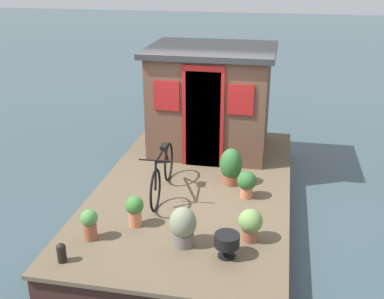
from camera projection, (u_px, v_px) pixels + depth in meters
The scene contains 12 objects.
ground_plane at pixel (194, 207), 7.83m from camera, with size 60.00×60.00×0.00m, color #384C54.
houseboat_deck at pixel (194, 196), 7.75m from camera, with size 5.45×3.07×0.42m.
houseboat_cabin at pixel (211, 99), 8.77m from camera, with size 1.87×2.30×1.95m.
bicycle at pixel (162, 173), 7.25m from camera, with size 1.66×0.50×0.77m.
potted_plant_succulent at pixel (89, 223), 6.12m from camera, with size 0.23×0.23×0.43m.
potted_plant_rosemary at pixel (250, 224), 6.08m from camera, with size 0.32×0.32×0.44m.
potted_plant_sage at pixel (183, 226), 5.98m from camera, with size 0.35×0.35×0.53m.
potted_plant_fern at pixel (247, 183), 7.19m from camera, with size 0.30×0.30×0.43m.
potted_plant_basil at pixel (135, 209), 6.42m from camera, with size 0.25×0.25×0.44m.
potted_plant_mint at pixel (231, 166), 7.60m from camera, with size 0.36×0.36×0.61m.
charcoal_grill at pixel (227, 241), 5.75m from camera, with size 0.32×0.32×0.31m.
mooring_bollard at pixel (61, 252), 5.68m from camera, with size 0.12×0.12×0.26m.
Camera 1 is at (-6.76, -1.30, 3.85)m, focal length 44.02 mm.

